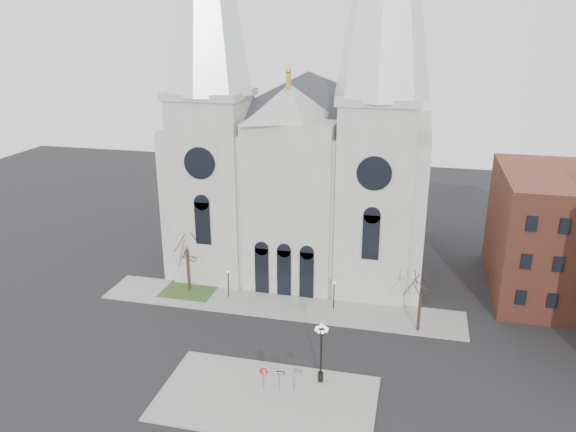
% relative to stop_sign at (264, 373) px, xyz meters
% --- Properties ---
extents(ground, '(160.00, 160.00, 0.00)m').
position_rel_stop_sign_xyz_m(ground, '(-2.53, 4.08, -1.79)').
color(ground, black).
rests_on(ground, ground).
extents(sidewalk_near, '(18.00, 10.00, 0.14)m').
position_rel_stop_sign_xyz_m(sidewalk_near, '(0.47, -0.92, -1.72)').
color(sidewalk_near, gray).
rests_on(sidewalk_near, ground).
extents(sidewalk_far, '(40.00, 6.00, 0.14)m').
position_rel_stop_sign_xyz_m(sidewalk_far, '(-2.53, 15.08, -1.72)').
color(sidewalk_far, gray).
rests_on(sidewalk_far, ground).
extents(grass_patch, '(6.00, 5.00, 0.18)m').
position_rel_stop_sign_xyz_m(grass_patch, '(-13.53, 16.08, -1.70)').
color(grass_patch, '#2F4F22').
rests_on(grass_patch, ground).
extents(cathedral, '(33.00, 26.66, 54.00)m').
position_rel_stop_sign_xyz_m(cathedral, '(-2.53, 26.94, 16.69)').
color(cathedral, '#A09E95').
rests_on(cathedral, ground).
extents(bg_building_brick, '(14.00, 18.00, 14.00)m').
position_rel_stop_sign_xyz_m(bg_building_brick, '(27.47, 26.08, 5.21)').
color(bg_building_brick, brown).
rests_on(bg_building_brick, ground).
extents(tree_left, '(3.20, 3.20, 7.50)m').
position_rel_stop_sign_xyz_m(tree_left, '(-13.53, 16.08, 3.79)').
color(tree_left, black).
rests_on(tree_left, ground).
extents(tree_right, '(3.20, 3.20, 6.00)m').
position_rel_stop_sign_xyz_m(tree_right, '(12.47, 13.08, 2.68)').
color(tree_right, black).
rests_on(tree_right, ground).
extents(ped_lamp_left, '(0.32, 0.32, 3.26)m').
position_rel_stop_sign_xyz_m(ped_lamp_left, '(-8.53, 15.58, 0.54)').
color(ped_lamp_left, black).
rests_on(ped_lamp_left, sidewalk_far).
extents(ped_lamp_right, '(0.32, 0.32, 3.26)m').
position_rel_stop_sign_xyz_m(ped_lamp_right, '(3.47, 15.58, 0.54)').
color(ped_lamp_right, black).
rests_on(ped_lamp_right, sidewalk_far).
extents(stop_sign, '(0.81, 0.21, 2.29)m').
position_rel_stop_sign_xyz_m(stop_sign, '(0.00, 0.00, 0.00)').
color(stop_sign, slate).
rests_on(stop_sign, sidewalk_near).
extents(globe_lamp, '(1.60, 1.60, 5.63)m').
position_rel_stop_sign_xyz_m(globe_lamp, '(4.43, 2.36, 1.89)').
color(globe_lamp, black).
rests_on(globe_lamp, sidewalk_near).
extents(one_way_sign, '(0.86, 0.14, 1.96)m').
position_rel_stop_sign_xyz_m(one_way_sign, '(1.30, 0.32, -0.31)').
color(one_way_sign, slate).
rests_on(one_way_sign, sidewalk_near).
extents(street_name_sign, '(0.71, 0.12, 2.22)m').
position_rel_stop_sign_xyz_m(street_name_sign, '(2.58, 0.55, -0.34)').
color(street_name_sign, slate).
rests_on(street_name_sign, sidewalk_near).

